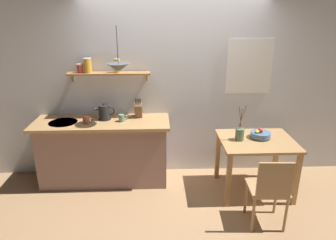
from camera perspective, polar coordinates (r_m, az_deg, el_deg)
name	(u,v)px	position (r m, az deg, el deg)	size (l,w,h in m)	color
ground_plane	(176,191)	(4.29, 1.51, -13.17)	(14.00, 14.00, 0.00)	#A87F56
back_wall	(188,84)	(4.37, 3.80, 6.81)	(6.80, 0.11, 2.70)	silver
kitchen_counter	(104,151)	(4.39, -11.94, -5.76)	(1.83, 0.63, 0.93)	gray
wall_shelf	(102,70)	(4.20, -12.29, 9.13)	(1.11, 0.20, 0.33)	#9E6B3D
dining_table	(256,148)	(4.16, 16.24, -5.10)	(0.96, 0.78, 0.76)	tan
dining_chair_near	(270,188)	(3.59, 18.55, -12.06)	(0.44, 0.42, 0.88)	tan
fruit_bowl	(260,134)	(4.16, 16.94, -2.55)	(0.26, 0.26, 0.14)	#51759E
twig_vase	(240,134)	(4.02, 13.31, -2.55)	(0.11, 0.11, 0.48)	#567056
electric_kettle	(104,112)	(4.22, -11.84, 1.41)	(0.26, 0.17, 0.23)	black
knife_block	(138,110)	(4.25, -5.57, 1.96)	(0.10, 0.18, 0.28)	brown
coffee_mug_by_sink	(86,119)	(4.15, -15.08, 0.09)	(0.13, 0.09, 0.10)	#C6664C
coffee_mug_spare	(122,118)	(4.12, -8.66, 0.38)	(0.12, 0.08, 0.10)	slate
pendant_lamp	(118,67)	(3.82, -9.29, 9.72)	(0.28, 0.28, 0.55)	black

